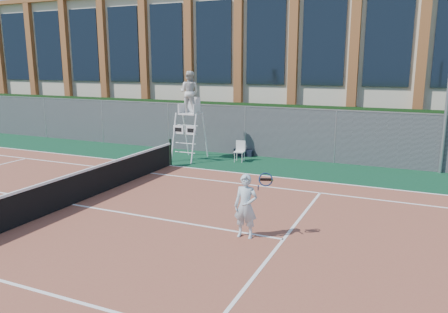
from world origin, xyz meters
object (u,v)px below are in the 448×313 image
at_px(tennis_player, 246,206).
at_px(plastic_chair, 240,149).
at_px(umpire_chair, 189,94).
at_px(steel_pole, 445,118).

bearing_deg(tennis_player, plastic_chair, 112.85).
relative_size(plastic_chair, tennis_player, 0.56).
bearing_deg(umpire_chair, steel_pole, 9.49).
distance_m(steel_pole, plastic_chair, 7.96).
distance_m(steel_pole, umpire_chair, 10.02).
height_order(umpire_chair, plastic_chair, umpire_chair).
distance_m(umpire_chair, tennis_player, 9.27).
xyz_separation_m(umpire_chair, plastic_chair, (2.15, 0.44, -2.28)).
height_order(steel_pole, umpire_chair, steel_pole).
height_order(steel_pole, plastic_chair, steel_pole).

